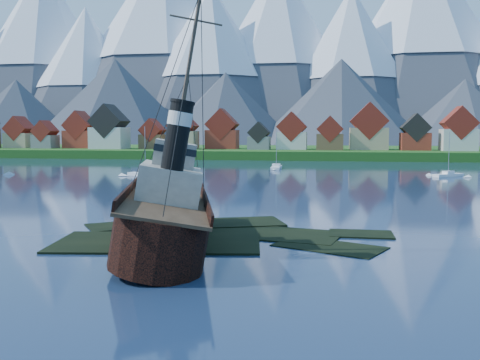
% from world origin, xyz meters
% --- Properties ---
extents(ground, '(1400.00, 1400.00, 0.00)m').
position_xyz_m(ground, '(0.00, 0.00, 0.00)').
color(ground, '#1B2E4D').
rests_on(ground, ground).
extents(shoal, '(31.71, 21.24, 1.14)m').
position_xyz_m(shoal, '(1.78, 2.15, -0.35)').
color(shoal, black).
rests_on(shoal, ground).
extents(shore_bank, '(600.00, 80.00, 3.20)m').
position_xyz_m(shore_bank, '(0.00, 170.00, 0.00)').
color(shore_bank, '#184714').
rests_on(shore_bank, ground).
extents(seawall, '(600.00, 2.50, 2.00)m').
position_xyz_m(seawall, '(0.00, 132.00, 0.00)').
color(seawall, '#3F3D38').
rests_on(seawall, ground).
extents(town, '(250.96, 16.69, 17.30)m').
position_xyz_m(town, '(-33.12, 152.18, 8.99)').
color(town, maroon).
rests_on(town, ground).
extents(mountains, '(965.00, 340.00, 205.00)m').
position_xyz_m(mountains, '(-0.79, 481.26, 89.34)').
color(mountains, '#2D333D').
rests_on(mountains, ground).
extents(tugboat_wreck, '(6.61, 28.48, 22.57)m').
position_xyz_m(tugboat_wreck, '(-2.53, -1.31, 2.84)').
color(tugboat_wreck, black).
rests_on(tugboat_wreck, ground).
extents(sailboat_c, '(8.98, 5.30, 11.34)m').
position_xyz_m(sailboat_c, '(-28.04, 65.48, 0.25)').
color(sailboat_c, white).
rests_on(sailboat_c, ground).
extents(sailboat_d, '(7.16, 5.90, 10.21)m').
position_xyz_m(sailboat_d, '(37.46, 74.76, 0.23)').
color(sailboat_d, white).
rests_on(sailboat_d, ground).
extents(sailboat_e, '(2.46, 9.25, 10.69)m').
position_xyz_m(sailboat_e, '(-1.78, 92.63, 0.23)').
color(sailboat_e, white).
rests_on(sailboat_e, ground).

